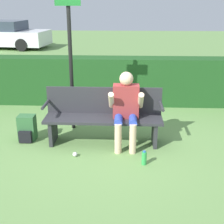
% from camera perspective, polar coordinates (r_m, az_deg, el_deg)
% --- Properties ---
extents(ground_plane, '(40.00, 40.00, 0.00)m').
position_cam_1_polar(ground_plane, '(5.39, -1.56, -5.62)').
color(ground_plane, '#668E4C').
extents(hedge_back, '(12.00, 0.53, 1.08)m').
position_cam_1_polar(hedge_back, '(7.24, -0.40, 5.71)').
color(hedge_back, '#1E4C1E').
rests_on(hedge_back, ground).
extents(park_bench, '(1.97, 0.49, 0.92)m').
position_cam_1_polar(park_bench, '(5.27, -1.55, -0.62)').
color(park_bench, '#2D2D33').
rests_on(park_bench, ground).
extents(person_seated, '(0.56, 0.57, 1.23)m').
position_cam_1_polar(person_seated, '(5.07, 2.56, 1.16)').
color(person_seated, '#993333').
rests_on(person_seated, ground).
extents(backpack, '(0.29, 0.29, 0.44)m').
position_cam_1_polar(backpack, '(5.61, -15.28, -2.94)').
color(backpack, '#336638').
rests_on(backpack, ground).
extents(water_bottle, '(0.08, 0.08, 0.22)m').
position_cam_1_polar(water_bottle, '(4.70, 5.89, -8.37)').
color(water_bottle, green).
rests_on(water_bottle, ground).
extents(signpost, '(0.44, 0.09, 2.47)m').
position_cam_1_polar(signpost, '(5.65, -7.62, 10.33)').
color(signpost, black).
rests_on(signpost, ground).
extents(parked_car, '(4.78, 2.40, 1.32)m').
position_cam_1_polar(parked_car, '(16.89, -19.50, 13.14)').
color(parked_car, silver).
rests_on(parked_car, ground).
extents(litter_crumple, '(0.07, 0.07, 0.07)m').
position_cam_1_polar(litter_crumple, '(4.95, -6.79, -7.70)').
color(litter_crumple, silver).
rests_on(litter_crumple, ground).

